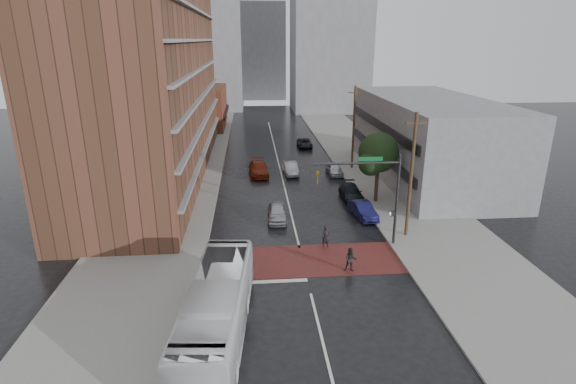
{
  "coord_description": "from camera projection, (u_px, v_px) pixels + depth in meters",
  "views": [
    {
      "loc": [
        -3.49,
        -28.3,
        15.1
      ],
      "look_at": [
        -0.62,
        5.58,
        3.5
      ],
      "focal_mm": 28.0,
      "sensor_mm": 36.0,
      "label": 1
    }
  ],
  "objects": [
    {
      "name": "utility_pole_far",
      "position": [
        354.0,
        127.0,
        53.52
      ],
      "size": [
        1.6,
        0.26,
        10.0
      ],
      "color": "#473321",
      "rests_on": "ground"
    },
    {
      "name": "pedestrian_a",
      "position": [
        326.0,
        237.0,
        33.94
      ],
      "size": [
        0.69,
        0.47,
        1.83
      ],
      "primitive_type": "imported",
      "rotation": [
        0.0,
        0.0,
        0.06
      ],
      "color": "black",
      "rests_on": "ground"
    },
    {
      "name": "utility_pole_near",
      "position": [
        411.0,
        175.0,
        34.66
      ],
      "size": [
        1.6,
        0.26,
        10.0
      ],
      "color": "#473321",
      "rests_on": "ground"
    },
    {
      "name": "building_east",
      "position": [
        428.0,
        138.0,
        50.56
      ],
      "size": [
        11.0,
        26.0,
        9.0
      ],
      "primitive_type": "cube",
      "color": "gray",
      "rests_on": "ground"
    },
    {
      "name": "signal_mast",
      "position": [
        379.0,
        187.0,
        33.14
      ],
      "size": [
        6.5,
        0.3,
        7.2
      ],
      "color": "#2D2D33",
      "rests_on": "ground"
    },
    {
      "name": "car_parked_near",
      "position": [
        363.0,
        210.0,
        39.89
      ],
      "size": [
        2.01,
        4.35,
        1.38
      ],
      "primitive_type": "imported",
      "rotation": [
        0.0,
        0.0,
        0.14
      ],
      "color": "#121340",
      "rests_on": "ground"
    },
    {
      "name": "sidewalk_east",
      "position": [
        371.0,
        165.0,
        56.31
      ],
      "size": [
        9.0,
        90.0,
        0.15
      ],
      "primitive_type": "cube",
      "color": "gray",
      "rests_on": "ground"
    },
    {
      "name": "car_travel_a",
      "position": [
        277.0,
        212.0,
        39.29
      ],
      "size": [
        1.86,
        4.25,
        1.42
      ],
      "primitive_type": "imported",
      "rotation": [
        0.0,
        0.0,
        -0.04
      ],
      "color": "#ABAEB3",
      "rests_on": "ground"
    },
    {
      "name": "car_parked_mid",
      "position": [
        351.0,
        192.0,
        44.51
      ],
      "size": [
        1.95,
        4.75,
        1.38
      ],
      "primitive_type": "imported",
      "rotation": [
        0.0,
        0.0,
        -0.01
      ],
      "color": "black",
      "rests_on": "ground"
    },
    {
      "name": "apartment_block",
      "position": [
        151.0,
        50.0,
        48.84
      ],
      "size": [
        10.0,
        44.0,
        28.0
      ],
      "primitive_type": "cube",
      "color": "brown",
      "rests_on": "ground"
    },
    {
      "name": "pedestrian_b",
      "position": [
        351.0,
        260.0,
        30.54
      ],
      "size": [
        0.92,
        0.77,
        1.72
      ],
      "primitive_type": "imported",
      "rotation": [
        0.0,
        0.0,
        -0.14
      ],
      "color": "black",
      "rests_on": "ground"
    },
    {
      "name": "street_tree",
      "position": [
        379.0,
        155.0,
        42.34
      ],
      "size": [
        4.2,
        4.1,
        6.9
      ],
      "color": "#332319",
      "rests_on": "ground"
    },
    {
      "name": "car_parked_far",
      "position": [
        334.0,
        169.0,
        52.53
      ],
      "size": [
        1.72,
        4.02,
        1.35
      ],
      "primitive_type": "imported",
      "rotation": [
        0.0,
        0.0,
        0.03
      ],
      "color": "#B3B7BB",
      "rests_on": "ground"
    },
    {
      "name": "crosswalk",
      "position": [
        303.0,
        260.0,
        32.31
      ],
      "size": [
        14.0,
        5.0,
        0.02
      ],
      "primitive_type": "cube",
      "color": "maroon",
      "rests_on": "ground"
    },
    {
      "name": "distant_tower_west",
      "position": [
        200.0,
        35.0,
        99.11
      ],
      "size": [
        18.0,
        16.0,
        32.0
      ],
      "primitive_type": "cube",
      "color": "gray",
      "rests_on": "ground"
    },
    {
      "name": "car_travel_c",
      "position": [
        259.0,
        169.0,
        52.41
      ],
      "size": [
        2.41,
        5.38,
        1.53
      ],
      "primitive_type": "imported",
      "rotation": [
        0.0,
        0.0,
        0.05
      ],
      "color": "maroon",
      "rests_on": "ground"
    },
    {
      "name": "ground",
      "position": [
        303.0,
        264.0,
        31.84
      ],
      "size": [
        160.0,
        160.0,
        0.0
      ],
      "primitive_type": "plane",
      "color": "black",
      "rests_on": "ground"
    },
    {
      "name": "sidewalk_west",
      "position": [
        185.0,
        170.0,
        54.48
      ],
      "size": [
        9.0,
        90.0,
        0.15
      ],
      "primitive_type": "cube",
      "color": "gray",
      "rests_on": "ground"
    },
    {
      "name": "suv_travel",
      "position": [
        305.0,
        143.0,
        65.91
      ],
      "size": [
        2.12,
        4.49,
        1.24
      ],
      "primitive_type": "imported",
      "rotation": [
        0.0,
        0.0,
        -0.01
      ],
      "color": "black",
      "rests_on": "ground"
    },
    {
      "name": "distant_tower_center",
      "position": [
        262.0,
        52.0,
        117.55
      ],
      "size": [
        12.0,
        10.0,
        24.0
      ],
      "primitive_type": "cube",
      "color": "gray",
      "rests_on": "ground"
    },
    {
      "name": "transit_bus",
      "position": [
        217.0,
        311.0,
        23.37
      ],
      "size": [
        3.88,
        12.33,
        3.38
      ],
      "primitive_type": "imported",
      "rotation": [
        0.0,
        0.0,
        -0.09
      ],
      "color": "silver",
      "rests_on": "ground"
    },
    {
      "name": "distant_tower_east",
      "position": [
        330.0,
        25.0,
        95.04
      ],
      "size": [
        16.0,
        14.0,
        36.0
      ],
      "primitive_type": "cube",
      "color": "gray",
      "rests_on": "ground"
    },
    {
      "name": "car_travel_b",
      "position": [
        291.0,
        168.0,
        52.75
      ],
      "size": [
        1.72,
        4.37,
        1.42
      ],
      "primitive_type": "imported",
      "rotation": [
        0.0,
        0.0,
        0.05
      ],
      "color": "#9FA3A7",
      "rests_on": "ground"
    },
    {
      "name": "storefront_west",
      "position": [
        202.0,
        107.0,
        80.68
      ],
      "size": [
        8.0,
        16.0,
        7.0
      ],
      "primitive_type": "cube",
      "color": "brown",
      "rests_on": "ground"
    }
  ]
}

